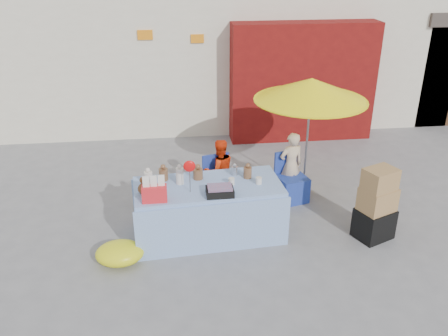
{
  "coord_description": "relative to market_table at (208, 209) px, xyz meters",
  "views": [
    {
      "loc": [
        -0.74,
        -5.85,
        4.07
      ],
      "look_at": [
        0.02,
        0.6,
        1.0
      ],
      "focal_mm": 38.0,
      "sensor_mm": 36.0,
      "label": 1
    }
  ],
  "objects": [
    {
      "name": "ground",
      "position": [
        0.26,
        -0.35,
        -0.44
      ],
      "size": [
        80.0,
        80.0,
        0.0
      ],
      "primitive_type": "plane",
      "color": "slate",
      "rests_on": "ground"
    },
    {
      "name": "tarp_bundle",
      "position": [
        -1.29,
        -0.58,
        -0.29
      ],
      "size": [
        0.77,
        0.67,
        0.31
      ],
      "primitive_type": "ellipsoid",
      "rotation": [
        0.0,
        0.0,
        0.2
      ],
      "color": "yellow",
      "rests_on": "ground"
    },
    {
      "name": "vendor_orange",
      "position": [
        0.29,
        1.07,
        0.12
      ],
      "size": [
        0.64,
        0.55,
        1.13
      ],
      "primitive_type": "imported",
      "rotation": [
        0.0,
        0.0,
        3.4
      ],
      "color": "red",
      "rests_on": "ground"
    },
    {
      "name": "umbrella",
      "position": [
        1.84,
        1.22,
        1.45
      ],
      "size": [
        1.9,
        1.9,
        2.09
      ],
      "color": "gray",
      "rests_on": "ground"
    },
    {
      "name": "chair_left",
      "position": [
        0.29,
        0.93,
        -0.18
      ],
      "size": [
        0.58,
        0.58,
        0.85
      ],
      "rotation": [
        0.0,
        0.0,
        0.26
      ],
      "color": "#22399B",
      "rests_on": "ground"
    },
    {
      "name": "box_stack",
      "position": [
        2.49,
        -0.37,
        0.09
      ],
      "size": [
        0.65,
        0.6,
        1.16
      ],
      "rotation": [
        0.0,
        0.0,
        0.4
      ],
      "color": "black",
      "rests_on": "ground"
    },
    {
      "name": "market_table",
      "position": [
        0.0,
        0.0,
        0.0
      ],
      "size": [
        2.3,
        1.21,
        1.35
      ],
      "rotation": [
        0.0,
        0.0,
        0.08
      ],
      "color": "#99BEF5",
      "rests_on": "ground"
    },
    {
      "name": "vendor_beige",
      "position": [
        1.54,
        1.07,
        0.16
      ],
      "size": [
        0.5,
        0.39,
        1.2
      ],
      "primitive_type": "imported",
      "rotation": [
        0.0,
        0.0,
        3.4
      ],
      "color": "beige",
      "rests_on": "ground"
    },
    {
      "name": "chair_right",
      "position": [
        1.54,
        0.93,
        -0.18
      ],
      "size": [
        0.58,
        0.58,
        0.85
      ],
      "rotation": [
        0.0,
        0.0,
        0.26
      ],
      "color": "#22399B",
      "rests_on": "ground"
    }
  ]
}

